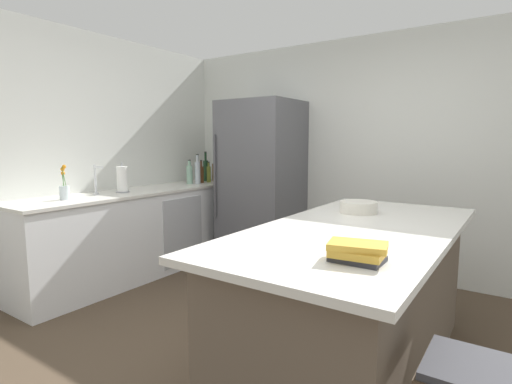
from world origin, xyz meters
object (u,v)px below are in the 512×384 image
at_px(olive_oil_bottle, 209,174).
at_px(syrup_bottle, 201,174).
at_px(flower_vase, 64,190).
at_px(refrigerator, 261,184).
at_px(sink_faucet, 96,179).
at_px(mixing_bowl, 358,207).
at_px(soda_bottle, 198,172).
at_px(wine_bottle, 206,170).
at_px(gin_bottle, 190,174).
at_px(kitchen_island, 355,298).
at_px(paper_towel_roll, 122,180).
at_px(cookbook_stack, 358,252).
at_px(whiskey_bottle, 215,172).

distance_m(olive_oil_bottle, syrup_bottle, 0.11).
bearing_deg(flower_vase, refrigerator, 65.25).
relative_size(flower_vase, olive_oil_bottle, 1.19).
relative_size(sink_faucet, syrup_bottle, 1.03).
xyz_separation_m(refrigerator, mixing_bowl, (1.58, -1.08, 0.01)).
xyz_separation_m(syrup_bottle, soda_bottle, (0.03, -0.11, 0.04)).
relative_size(sink_faucet, wine_bottle, 0.76).
xyz_separation_m(wine_bottle, gin_bottle, (0.06, -0.37, -0.03)).
relative_size(kitchen_island, olive_oil_bottle, 8.49).
xyz_separation_m(wine_bottle, olive_oil_bottle, (0.13, -0.09, -0.04)).
height_order(kitchen_island, olive_oil_bottle, olive_oil_bottle).
relative_size(wine_bottle, soda_bottle, 1.06).
bearing_deg(olive_oil_bottle, kitchen_island, -31.12).
height_order(wine_bottle, soda_bottle, wine_bottle).
distance_m(paper_towel_roll, syrup_bottle, 1.20).
bearing_deg(syrup_bottle, sink_faucet, -93.09).
distance_m(sink_faucet, cookbook_stack, 3.03).
bearing_deg(sink_faucet, refrigerator, 58.98).
relative_size(kitchen_island, sink_faucet, 7.62).
distance_m(wine_bottle, soda_bottle, 0.32).
bearing_deg(wine_bottle, cookbook_stack, -38.34).
height_order(paper_towel_roll, gin_bottle, paper_towel_roll).
xyz_separation_m(olive_oil_bottle, gin_bottle, (-0.07, -0.28, 0.01)).
xyz_separation_m(refrigerator, wine_bottle, (-0.95, 0.08, 0.12)).
bearing_deg(soda_bottle, olive_oil_bottle, 88.00).
bearing_deg(cookbook_stack, mixing_bowl, 109.72).
height_order(gin_bottle, mixing_bowl, gin_bottle).
bearing_deg(gin_bottle, soda_bottle, 49.72).
distance_m(flower_vase, syrup_bottle, 1.83).
bearing_deg(sink_faucet, soda_bottle, 85.24).
bearing_deg(refrigerator, paper_towel_roll, -124.30).
xyz_separation_m(whiskey_bottle, wine_bottle, (-0.09, -0.09, 0.03)).
bearing_deg(whiskey_bottle, flower_vase, -90.70).
relative_size(cookbook_stack, mixing_bowl, 1.03).
distance_m(refrigerator, olive_oil_bottle, 0.83).
relative_size(paper_towel_roll, gin_bottle, 1.03).
height_order(wine_bottle, mixing_bowl, wine_bottle).
xyz_separation_m(sink_faucet, soda_bottle, (0.11, 1.36, -0.01)).
relative_size(kitchen_island, wine_bottle, 5.79).
distance_m(kitchen_island, syrup_bottle, 3.06).
xyz_separation_m(flower_vase, paper_towel_roll, (0.00, 0.63, 0.04)).
xyz_separation_m(kitchen_island, wine_bottle, (-2.71, 1.65, 0.62)).
bearing_deg(gin_bottle, wine_bottle, 98.58).
height_order(kitchen_island, whiskey_bottle, whiskey_bottle).
distance_m(flower_vase, gin_bottle, 1.65).
xyz_separation_m(wine_bottle, syrup_bottle, (0.09, -0.19, -0.04)).
relative_size(refrigerator, flower_vase, 6.02).
distance_m(kitchen_island, flower_vase, 2.73).
relative_size(whiskey_bottle, soda_bottle, 0.90).
bearing_deg(olive_oil_bottle, syrup_bottle, -112.86).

